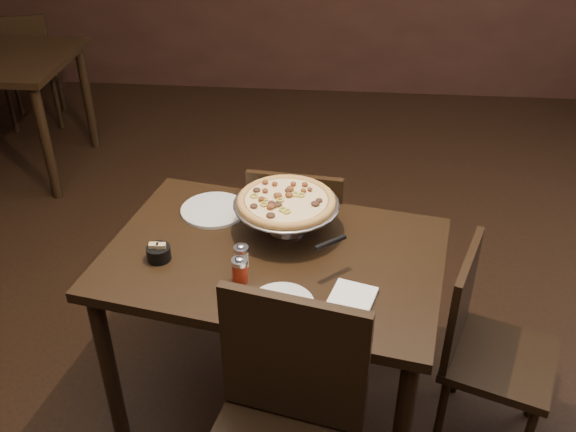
{
  "coord_description": "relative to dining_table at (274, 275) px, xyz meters",
  "views": [
    {
      "loc": [
        0.22,
        -1.95,
        2.2
      ],
      "look_at": [
        0.04,
        0.02,
        0.91
      ],
      "focal_mm": 40.0,
      "sensor_mm": 36.0,
      "label": 1
    }
  ],
  "objects": [
    {
      "name": "chair_side",
      "position": [
        0.81,
        -0.08,
        -0.21
      ],
      "size": [
        0.51,
        0.51,
        0.85
      ],
      "rotation": [
        0.0,
        0.0,
        1.22
      ],
      "color": "black",
      "rests_on": "ground"
    },
    {
      "name": "parmesan_shaker",
      "position": [
        -0.11,
        -0.09,
        0.15
      ],
      "size": [
        0.05,
        0.05,
        0.1
      ],
      "color": "beige",
      "rests_on": "dining_table"
    },
    {
      "name": "chair_far",
      "position": [
        0.06,
        0.52,
        -0.19
      ],
      "size": [
        0.45,
        0.45,
        0.89
      ],
      "rotation": [
        0.0,
        0.0,
        3.04
      ],
      "color": "black",
      "rests_on": "ground"
    },
    {
      "name": "bg_chair_far",
      "position": [
        -2.18,
        2.61,
        -0.18
      ],
      "size": [
        0.53,
        0.53,
        0.9
      ],
      "rotation": [
        0.0,
        0.0,
        3.45
      ],
      "color": "black",
      "rests_on": "ground"
    },
    {
      "name": "plate_left",
      "position": [
        -0.28,
        0.27,
        0.11
      ],
      "size": [
        0.27,
        0.27,
        0.01
      ],
      "primitive_type": "cylinder",
      "color": "silver",
      "rests_on": "dining_table"
    },
    {
      "name": "pepper_flake_shaker",
      "position": [
        -0.1,
        -0.17,
        0.15
      ],
      "size": [
        0.06,
        0.06,
        0.1
      ],
      "color": "maroon",
      "rests_on": "dining_table"
    },
    {
      "name": "napkin_stack",
      "position": [
        0.3,
        -0.24,
        0.11
      ],
      "size": [
        0.18,
        0.18,
        0.02
      ],
      "primitive_type": "cube",
      "rotation": [
        0.0,
        0.0,
        -0.28
      ],
      "color": "white",
      "rests_on": "dining_table"
    },
    {
      "name": "room",
      "position": [
        0.07,
        0.06,
        0.73
      ],
      "size": [
        6.04,
        7.04,
        2.84
      ],
      "color": "black",
      "rests_on": "ground"
    },
    {
      "name": "serving_spatula",
      "position": [
        0.21,
        -0.1,
        0.24
      ],
      "size": [
        0.17,
        0.17,
        0.02
      ],
      "rotation": [
        0.0,
        0.0,
        -0.85
      ],
      "color": "silver",
      "rests_on": "pizza_stand"
    },
    {
      "name": "plate_near",
      "position": [
        0.06,
        -0.29,
        0.11
      ],
      "size": [
        0.22,
        0.22,
        0.01
      ],
      "primitive_type": "cylinder",
      "color": "silver",
      "rests_on": "dining_table"
    },
    {
      "name": "pizza_stand",
      "position": [
        0.03,
        0.15,
        0.24
      ],
      "size": [
        0.41,
        0.41,
        0.17
      ],
      "color": "silver",
      "rests_on": "dining_table"
    },
    {
      "name": "dining_table",
      "position": [
        0.0,
        0.0,
        0.0
      ],
      "size": [
        1.38,
        1.04,
        0.78
      ],
      "rotation": [
        0.0,
        0.0,
        -0.18
      ],
      "color": "black",
      "rests_on": "ground"
    },
    {
      "name": "packet_caddy",
      "position": [
        -0.42,
        -0.07,
        0.13
      ],
      "size": [
        0.09,
        0.09,
        0.07
      ],
      "rotation": [
        0.0,
        0.0,
        0.12
      ],
      "color": "black",
      "rests_on": "dining_table"
    }
  ]
}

